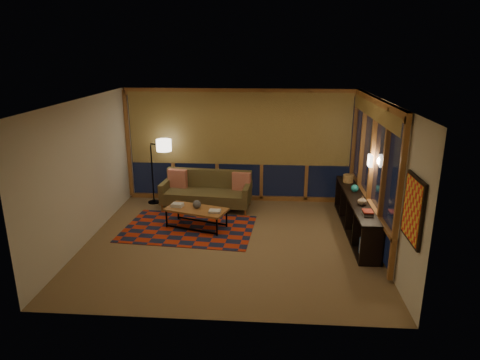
# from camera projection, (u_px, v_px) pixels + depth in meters

# --- Properties ---
(floor) EXTENTS (5.50, 5.00, 0.01)m
(floor) POSITION_uv_depth(u_px,v_px,m) (230.00, 242.00, 8.25)
(floor) COLOR #90714F
(floor) RESTS_ON ground
(ceiling) EXTENTS (5.50, 5.00, 0.01)m
(ceiling) POSITION_uv_depth(u_px,v_px,m) (229.00, 101.00, 7.46)
(ceiling) COLOR white
(ceiling) RESTS_ON walls
(walls) EXTENTS (5.51, 5.01, 2.70)m
(walls) POSITION_uv_depth(u_px,v_px,m) (230.00, 175.00, 7.85)
(walls) COLOR beige
(walls) RESTS_ON floor
(window_wall_back) EXTENTS (5.30, 0.16, 2.60)m
(window_wall_back) POSITION_uv_depth(u_px,v_px,m) (239.00, 146.00, 10.17)
(window_wall_back) COLOR #AE6B41
(window_wall_back) RESTS_ON walls
(window_wall_right) EXTENTS (0.16, 3.70, 2.60)m
(window_wall_right) POSITION_uv_depth(u_px,v_px,m) (371.00, 169.00, 8.24)
(window_wall_right) COLOR #AE6B41
(window_wall_right) RESTS_ON walls
(wall_art) EXTENTS (0.06, 0.74, 0.94)m
(wall_art) POSITION_uv_depth(u_px,v_px,m) (413.00, 210.00, 5.88)
(wall_art) COLOR red
(wall_art) RESTS_ON walls
(wall_sconce) EXTENTS (0.12, 0.18, 0.22)m
(wall_sconce) POSITION_uv_depth(u_px,v_px,m) (370.00, 161.00, 8.04)
(wall_sconce) COLOR white
(wall_sconce) RESTS_ON walls
(sofa) EXTENTS (2.10, 1.00, 0.83)m
(sofa) POSITION_uv_depth(u_px,v_px,m) (206.00, 191.00, 9.90)
(sofa) COLOR brown
(sofa) RESTS_ON floor
(pillow_left) EXTENTS (0.46, 0.23, 0.44)m
(pillow_left) POSITION_uv_depth(u_px,v_px,m) (178.00, 178.00, 10.09)
(pillow_left) COLOR red
(pillow_left) RESTS_ON sofa
(pillow_right) EXTENTS (0.44, 0.23, 0.42)m
(pillow_right) POSITION_uv_depth(u_px,v_px,m) (241.00, 181.00, 9.89)
(pillow_right) COLOR red
(pillow_right) RESTS_ON sofa
(area_rug) EXTENTS (2.76, 1.96, 0.01)m
(area_rug) POSITION_uv_depth(u_px,v_px,m) (189.00, 229.00, 8.84)
(area_rug) COLOR #B12B10
(area_rug) RESTS_ON floor
(coffee_table) EXTENTS (1.37, 0.93, 0.42)m
(coffee_table) POSITION_uv_depth(u_px,v_px,m) (197.00, 218.00, 8.85)
(coffee_table) COLOR #AE6B41
(coffee_table) RESTS_ON floor
(book_stack_a) EXTENTS (0.27, 0.23, 0.07)m
(book_stack_a) POSITION_uv_depth(u_px,v_px,m) (177.00, 205.00, 8.90)
(book_stack_a) COLOR silver
(book_stack_a) RESTS_ON coffee_table
(book_stack_b) EXTENTS (0.25, 0.20, 0.05)m
(book_stack_b) POSITION_uv_depth(u_px,v_px,m) (215.00, 211.00, 8.60)
(book_stack_b) COLOR silver
(book_stack_b) RESTS_ON coffee_table
(ceramic_pot) EXTENTS (0.24, 0.24, 0.17)m
(ceramic_pot) POSITION_uv_depth(u_px,v_px,m) (197.00, 204.00, 8.80)
(ceramic_pot) COLOR black
(ceramic_pot) RESTS_ON coffee_table
(floor_lamp) EXTENTS (0.62, 0.50, 1.59)m
(floor_lamp) POSITION_uv_depth(u_px,v_px,m) (152.00, 171.00, 10.13)
(floor_lamp) COLOR black
(floor_lamp) RESTS_ON floor
(bookshelf) EXTENTS (0.40, 2.97, 0.74)m
(bookshelf) POSITION_uv_depth(u_px,v_px,m) (356.00, 214.00, 8.61)
(bookshelf) COLOR black
(bookshelf) RESTS_ON floor
(basket) EXTENTS (0.24, 0.24, 0.17)m
(basket) POSITION_uv_depth(u_px,v_px,m) (348.00, 178.00, 9.43)
(basket) COLOR #AA7E51
(basket) RESTS_ON bookshelf
(teal_bowl) EXTENTS (0.17, 0.17, 0.16)m
(teal_bowl) POSITION_uv_depth(u_px,v_px,m) (355.00, 188.00, 8.78)
(teal_bowl) COLOR teal
(teal_bowl) RESTS_ON bookshelf
(vase) EXTENTS (0.21, 0.21, 0.17)m
(vase) POSITION_uv_depth(u_px,v_px,m) (362.00, 200.00, 8.06)
(vase) COLOR tan
(vase) RESTS_ON bookshelf
(shelf_book_stack) EXTENTS (0.20, 0.27, 0.07)m
(shelf_book_stack) POSITION_uv_depth(u_px,v_px,m) (368.00, 213.00, 7.59)
(shelf_book_stack) COLOR silver
(shelf_book_stack) RESTS_ON bookshelf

